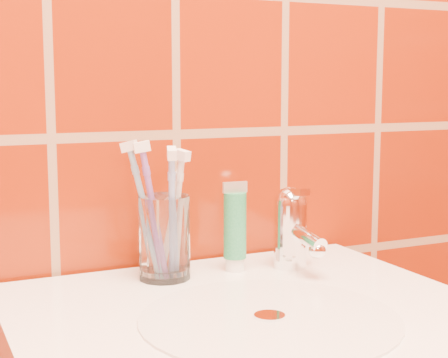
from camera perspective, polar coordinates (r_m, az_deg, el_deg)
name	(u,v)px	position (r m, az deg, el deg)	size (l,w,h in m)	color
glass_tumbler	(164,237)	(0.94, -5.00, -4.86)	(0.07, 0.07, 0.12)	white
toothpaste_tube	(235,229)	(0.98, 0.92, -4.20)	(0.04, 0.03, 0.13)	white
faucet	(292,225)	(1.00, 5.67, -3.84)	(0.05, 0.11, 0.12)	white
toothbrush_0	(154,213)	(0.93, -5.85, -2.79)	(0.05, 0.03, 0.20)	#74499E
toothbrush_1	(176,215)	(0.94, -4.04, -3.02)	(0.04, 0.05, 0.19)	silver
toothbrush_2	(171,214)	(0.96, -4.41, -2.89)	(0.06, 0.04, 0.18)	white
toothbrush_3	(172,216)	(0.92, -4.37, -3.06)	(0.04, 0.06, 0.19)	#7B98DA
toothbrush_4	(146,212)	(0.94, -6.51, -2.71)	(0.06, 0.05, 0.20)	#7BAEDB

